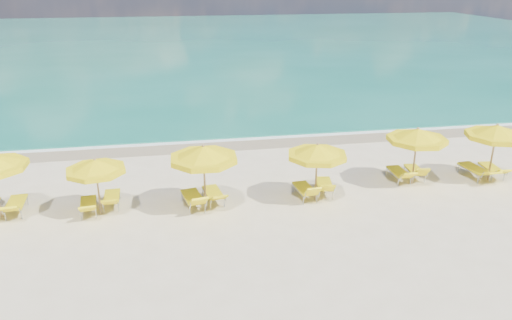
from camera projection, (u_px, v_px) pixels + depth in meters
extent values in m
plane|color=beige|center=(263.00, 202.00, 19.66)|extent=(120.00, 120.00, 0.00)
cube|color=#136C57|center=(192.00, 43.00, 63.85)|extent=(120.00, 80.00, 0.30)
cube|color=tan|center=(236.00, 142.00, 26.48)|extent=(120.00, 2.60, 0.01)
cube|color=white|center=(234.00, 138.00, 27.21)|extent=(120.00, 1.20, 0.03)
cube|color=white|center=(131.00, 103.00, 34.32)|extent=(14.00, 0.36, 0.05)
cube|color=white|center=(301.00, 77.00, 43.08)|extent=(18.00, 0.30, 0.05)
cylinder|color=#AA8455|center=(98.00, 188.00, 18.30)|extent=(0.07, 0.07, 2.13)
cone|color=yellow|center=(95.00, 165.00, 17.98)|extent=(2.61, 2.61, 0.43)
cylinder|color=yellow|center=(96.00, 170.00, 18.05)|extent=(2.64, 2.64, 0.17)
sphere|color=#AA8455|center=(95.00, 159.00, 17.90)|extent=(0.09, 0.09, 0.09)
cylinder|color=#AA8455|center=(205.00, 179.00, 18.60)|extent=(0.08, 0.08, 2.50)
cone|color=yellow|center=(203.00, 153.00, 18.22)|extent=(3.39, 3.39, 0.50)
cylinder|color=yellow|center=(204.00, 159.00, 18.31)|extent=(3.42, 3.42, 0.20)
sphere|color=#AA8455|center=(203.00, 146.00, 18.13)|extent=(0.11, 0.11, 0.11)
cylinder|color=#AA8455|center=(316.00, 173.00, 19.42)|extent=(0.07, 0.07, 2.29)
cone|color=yellow|center=(317.00, 150.00, 19.08)|extent=(2.67, 2.67, 0.46)
cylinder|color=yellow|center=(317.00, 155.00, 19.16)|extent=(2.69, 2.69, 0.18)
sphere|color=#AA8455|center=(318.00, 144.00, 19.00)|extent=(0.10, 0.10, 0.10)
cylinder|color=#AA8455|center=(415.00, 157.00, 20.87)|extent=(0.08, 0.08, 2.43)
cone|color=yellow|center=(417.00, 134.00, 20.51)|extent=(3.05, 3.05, 0.49)
cylinder|color=yellow|center=(417.00, 140.00, 20.59)|extent=(3.08, 3.08, 0.19)
sphere|color=#AA8455|center=(418.00, 128.00, 20.42)|extent=(0.11, 0.11, 0.11)
cylinder|color=#AA8455|center=(492.00, 153.00, 21.28)|extent=(0.08, 0.08, 2.45)
cone|color=yellow|center=(497.00, 130.00, 20.92)|extent=(2.68, 2.68, 0.49)
cylinder|color=yellow|center=(496.00, 136.00, 21.00)|extent=(2.71, 2.71, 0.20)
sphere|color=#AA8455|center=(498.00, 125.00, 20.83)|extent=(0.11, 0.11, 0.11)
cube|color=#FFEA0F|center=(16.00, 202.00, 18.69)|extent=(0.69, 1.39, 0.08)
cube|color=#FFEA0F|center=(10.00, 209.00, 17.78)|extent=(0.64, 0.61, 0.42)
cube|color=#FFEA0F|center=(88.00, 203.00, 18.70)|extent=(0.70, 1.32, 0.08)
cube|color=#FFEA0F|center=(87.00, 209.00, 17.86)|extent=(0.62, 0.59, 0.41)
cube|color=#FFEA0F|center=(112.00, 196.00, 19.24)|extent=(0.61, 1.30, 0.08)
cube|color=#FFEA0F|center=(110.00, 202.00, 18.36)|extent=(0.59, 0.56, 0.41)
cube|color=#FFEA0F|center=(193.00, 196.00, 19.15)|extent=(0.88, 1.51, 0.09)
cube|color=#FFEA0F|center=(199.00, 201.00, 18.23)|extent=(0.73, 0.67, 0.50)
cube|color=#FFEA0F|center=(213.00, 192.00, 19.58)|extent=(0.79, 1.41, 0.08)
cube|color=#FFEA0F|center=(219.00, 198.00, 18.70)|extent=(0.68, 0.66, 0.40)
cube|color=#FFEA0F|center=(304.00, 188.00, 19.94)|extent=(0.70, 1.38, 0.08)
cube|color=#FFEA0F|center=(313.00, 192.00, 19.06)|extent=(0.64, 0.54, 0.51)
cube|color=#FFEA0F|center=(324.00, 184.00, 20.36)|extent=(0.85, 1.44, 0.08)
cube|color=#FFEA0F|center=(327.00, 188.00, 19.42)|extent=(0.70, 0.64, 0.47)
cube|color=#FFEA0F|center=(398.00, 172.00, 21.60)|extent=(0.62, 1.34, 0.08)
cube|color=#FFEA0F|center=(408.00, 175.00, 20.70)|extent=(0.60, 0.56, 0.44)
cube|color=#FFEA0F|center=(414.00, 170.00, 21.89)|extent=(0.71, 1.31, 0.08)
cube|color=#FFEA0F|center=(422.00, 172.00, 21.04)|extent=(0.61, 0.52, 0.48)
cube|color=#FFEA0F|center=(474.00, 168.00, 21.90)|extent=(0.78, 1.50, 0.09)
cube|color=#FFEA0F|center=(491.00, 174.00, 20.92)|extent=(0.71, 0.72, 0.36)
cube|color=#FFEA0F|center=(491.00, 167.00, 22.08)|extent=(0.71, 1.35, 0.08)
cube|color=#FFEA0F|center=(503.00, 172.00, 21.17)|extent=(0.63, 0.62, 0.39)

